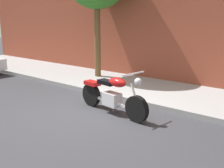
% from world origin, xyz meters
% --- Properties ---
extents(ground_plane, '(60.00, 60.00, 0.00)m').
position_xyz_m(ground_plane, '(0.00, 0.00, 0.00)').
color(ground_plane, '#38383D').
extents(sidewalk, '(22.49, 2.68, 0.14)m').
position_xyz_m(sidewalk, '(0.00, 2.56, 0.07)').
color(sidewalk, '#9E9E9E').
rests_on(sidewalk, ground).
extents(motorcycle, '(2.21, 0.72, 1.11)m').
position_xyz_m(motorcycle, '(0.49, 0.32, 0.45)').
color(motorcycle, black).
rests_on(motorcycle, ground).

